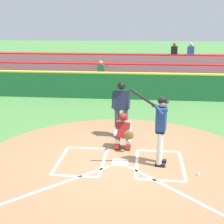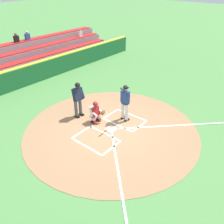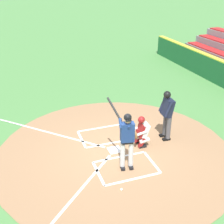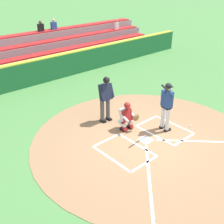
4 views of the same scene
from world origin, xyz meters
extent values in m
plane|color=#4C8442|center=(0.00, 0.00, 0.00)|extent=(120.00, 120.00, 0.00)
cylinder|color=#99704C|center=(0.00, 0.00, 0.01)|extent=(8.00, 8.00, 0.01)
cube|color=white|center=(0.00, 0.00, 0.01)|extent=(0.44, 0.44, 0.01)
cube|color=white|center=(-1.05, -0.90, 0.01)|extent=(1.20, 0.08, 0.01)
cube|color=white|center=(-1.05, 0.90, 0.01)|extent=(1.20, 0.08, 0.01)
cube|color=white|center=(-0.45, 0.00, 0.01)|extent=(0.08, 1.80, 0.01)
cube|color=white|center=(-1.65, 0.00, 0.01)|extent=(0.08, 1.80, 0.01)
cube|color=white|center=(1.05, -0.90, 0.01)|extent=(1.20, 0.08, 0.01)
cube|color=white|center=(1.05, 0.90, 0.01)|extent=(1.20, 0.08, 0.01)
cube|color=white|center=(0.45, 0.00, 0.01)|extent=(0.08, 1.80, 0.01)
cube|color=white|center=(1.65, 0.00, 0.01)|extent=(0.08, 1.80, 0.01)
cube|color=white|center=(2.10, 2.10, 0.01)|extent=(3.73, 3.73, 0.01)
cube|color=white|center=(-2.10, 2.10, 0.01)|extent=(3.73, 3.73, 0.01)
cylinder|color=silver|center=(-1.07, -0.14, 0.50)|extent=(0.15, 0.15, 0.84)
cube|color=black|center=(-1.11, -0.13, 0.04)|extent=(0.28, 0.16, 0.09)
cylinder|color=silver|center=(-1.02, 0.12, 0.50)|extent=(0.15, 0.15, 0.84)
cube|color=black|center=(-1.06, 0.12, 0.04)|extent=(0.28, 0.16, 0.09)
cube|color=black|center=(-1.05, -0.01, 0.97)|extent=(0.28, 0.37, 0.10)
cube|color=navy|center=(-1.05, -0.01, 1.28)|extent=(0.31, 0.44, 0.60)
sphere|color=tan|center=(-1.07, -0.01, 1.69)|extent=(0.21, 0.21, 0.21)
sphere|color=black|center=(-1.05, -0.01, 1.76)|extent=(0.23, 0.23, 0.23)
cube|color=black|center=(-1.16, 0.01, 1.73)|extent=(0.14, 0.19, 0.02)
cylinder|color=navy|center=(-1.00, -0.04, 1.56)|extent=(0.44, 0.16, 0.21)
cylinder|color=navy|center=(-0.96, 0.17, 1.56)|extent=(0.28, 0.14, 0.29)
cylinder|color=black|center=(-0.58, 0.24, 1.86)|extent=(0.72, 0.25, 0.53)
cylinder|color=black|center=(-0.92, 0.15, 1.62)|extent=(0.09, 0.10, 0.08)
cube|color=black|center=(-0.17, -0.97, 0.04)|extent=(0.13, 0.27, 0.09)
cube|color=maroon|center=(-0.16, -0.93, 0.20)|extent=(0.13, 0.25, 0.37)
cylinder|color=silver|center=(-0.17, -1.03, 0.28)|extent=(0.17, 0.37, 0.21)
cube|color=black|center=(0.15, -0.99, 0.04)|extent=(0.13, 0.27, 0.09)
cube|color=maroon|center=(0.16, -0.95, 0.20)|extent=(0.13, 0.25, 0.37)
cylinder|color=silver|center=(0.15, -1.05, 0.28)|extent=(0.17, 0.37, 0.21)
cube|color=silver|center=(-0.01, -1.05, 0.62)|extent=(0.42, 0.38, 0.52)
cube|color=maroon|center=(0.00, -0.94, 0.62)|extent=(0.43, 0.24, 0.46)
sphere|color=tan|center=(-0.01, -0.98, 0.99)|extent=(0.21, 0.21, 0.21)
sphere|color=maroon|center=(0.00, -0.96, 1.01)|extent=(0.24, 0.24, 0.24)
cylinder|color=silver|center=(-0.20, -0.87, 0.60)|extent=(0.11, 0.45, 0.20)
cylinder|color=silver|center=(0.20, -0.89, 0.60)|extent=(0.11, 0.45, 0.20)
ellipsoid|color=brown|center=(-0.19, -0.67, 0.57)|extent=(0.28, 0.11, 0.28)
cylinder|color=#4C4C51|center=(-0.01, -2.04, 0.51)|extent=(0.16, 0.16, 0.86)
cube|color=black|center=(-0.01, -1.99, 0.04)|extent=(0.15, 0.29, 0.09)
cylinder|color=#4C4C51|center=(0.27, -2.05, 0.51)|extent=(0.16, 0.16, 0.86)
cube|color=black|center=(0.27, -2.00, 0.04)|extent=(0.15, 0.29, 0.09)
cube|color=#191E33|center=(0.13, -2.00, 1.25)|extent=(0.46, 0.39, 0.66)
sphere|color=brown|center=(0.13, -1.96, 1.72)|extent=(0.22, 0.22, 0.22)
sphere|color=black|center=(0.13, -1.94, 1.74)|extent=(0.25, 0.25, 0.25)
cylinder|color=#191E33|center=(-0.10, -1.91, 1.28)|extent=(0.12, 0.29, 0.56)
cylinder|color=#191E33|center=(0.37, -1.94, 1.28)|extent=(0.12, 0.29, 0.56)
sphere|color=white|center=(-1.98, 0.51, 0.04)|extent=(0.07, 0.07, 0.07)
camera|label=1|loc=(-0.61, 7.79, 3.64)|focal=50.65mm
camera|label=2|loc=(6.87, 5.71, 6.20)|focal=37.31mm
camera|label=3|loc=(-7.92, 2.88, 5.56)|focal=46.89mm
camera|label=4|loc=(6.41, 5.40, 5.37)|focal=44.67mm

